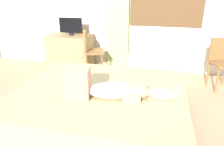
# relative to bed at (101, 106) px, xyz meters

# --- Properties ---
(ground_plane) EXTENTS (16.00, 16.00, 0.00)m
(ground_plane) POSITION_rel_bed_xyz_m (-0.02, -0.15, -0.23)
(ground_plane) COLOR tan
(bed) EXTENTS (2.12, 1.83, 0.46)m
(bed) POSITION_rel_bed_xyz_m (0.00, 0.00, 0.00)
(bed) COLOR brown
(bed) RESTS_ON ground
(person_lying) EXTENTS (0.94, 0.40, 0.34)m
(person_lying) POSITION_rel_bed_xyz_m (0.09, -0.18, 0.35)
(person_lying) COLOR silver
(person_lying) RESTS_ON bed
(cat) EXTENTS (0.36, 0.12, 0.21)m
(cat) POSITION_rel_bed_xyz_m (0.73, -0.09, 0.30)
(cat) COLOR silver
(cat) RESTS_ON bed
(desk) EXTENTS (0.90, 0.56, 0.74)m
(desk) POSITION_rel_bed_xyz_m (-1.17, 1.75, 0.14)
(desk) COLOR #997A56
(desk) RESTS_ON ground
(tv_monitor) EXTENTS (0.48, 0.10, 0.35)m
(tv_monitor) POSITION_rel_bed_xyz_m (-1.12, 1.75, 0.69)
(tv_monitor) COLOR black
(tv_monitor) RESTS_ON desk
(cup) EXTENTS (0.07, 0.07, 0.09)m
(cup) POSITION_rel_bed_xyz_m (-0.88, 1.83, 0.56)
(cup) COLOR gold
(cup) RESTS_ON desk
(chair_by_desk) EXTENTS (0.47, 0.47, 0.86)m
(chair_by_desk) POSITION_rel_bed_xyz_m (-0.66, 1.60, 0.28)
(chair_by_desk) COLOR brown
(chair_by_desk) RESTS_ON ground
(chair_spare) EXTENTS (0.48, 0.48, 0.86)m
(chair_spare) POSITION_rel_bed_xyz_m (1.72, 1.48, 0.28)
(chair_spare) COLOR brown
(chair_spare) RESTS_ON ground
(curtain_left) EXTENTS (0.44, 0.06, 2.62)m
(curtain_left) POSITION_rel_bed_xyz_m (-0.20, 2.03, 1.08)
(curtain_left) COLOR #ADCC75
(curtain_left) RESTS_ON ground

